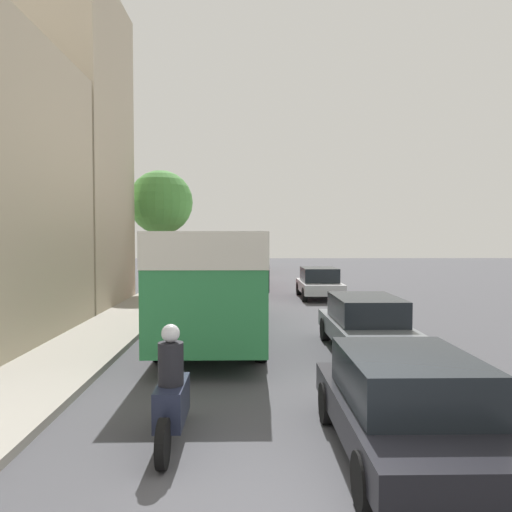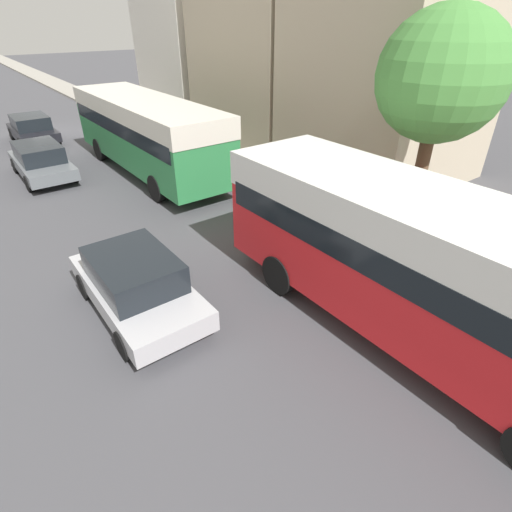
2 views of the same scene
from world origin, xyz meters
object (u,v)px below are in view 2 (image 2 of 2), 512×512
car_crossing (41,160)px  car_far_curb (32,129)px  bus_following (428,255)px  bus_lead (146,126)px  pedestrian_near_curb (133,106)px  car_distant (136,283)px  motorcycle_behind_lead (96,123)px

car_crossing → car_far_curb: size_ratio=1.08×
car_crossing → car_far_curb: car_crossing is taller
bus_following → car_crossing: bus_following is taller
bus_lead → car_crossing: bearing=-28.8°
bus_following → pedestrian_near_curb: (-3.36, -22.73, -1.06)m
bus_lead → car_distant: 9.82m
bus_following → car_crossing: (3.83, -15.22, -1.29)m
motorcycle_behind_lead → pedestrian_near_curb: 3.63m
bus_lead → car_crossing: (3.90, -2.15, -1.24)m
bus_lead → pedestrian_near_curb: (-3.29, -9.66, -1.01)m
bus_following → car_crossing: size_ratio=2.17×
bus_lead → motorcycle_behind_lead: bus_lead is taller
motorcycle_behind_lead → pedestrian_near_curb: pedestrian_near_curb is taller
car_far_curb → motorcycle_behind_lead: bearing=170.7°
car_far_curb → bus_following: bearing=97.8°
pedestrian_near_curb → car_far_curb: bearing=12.5°
bus_following → motorcycle_behind_lead: (-0.30, -20.81, -1.35)m
car_distant → pedestrian_near_curb: size_ratio=2.50×
motorcycle_behind_lead → car_distant: size_ratio=0.55×
bus_lead → car_far_curb: bus_lead is taller
bus_lead → bus_following: (0.07, 13.07, 0.05)m
motorcycle_behind_lead → car_crossing: motorcycle_behind_lead is taller
motorcycle_behind_lead → car_far_curb: motorcycle_behind_lead is taller
bus_following → pedestrian_near_curb: bearing=-98.4°
pedestrian_near_curb → car_crossing: bearing=46.2°
bus_lead → bus_following: 13.07m
motorcycle_behind_lead → pedestrian_near_curb: bearing=-148.0°
car_far_curb → car_distant: (1.31, 17.01, 0.02)m
car_far_curb → car_distant: 17.06m
motorcycle_behind_lead → car_far_curb: 3.25m
motorcycle_behind_lead → car_far_curb: bearing=-9.3°
bus_lead → car_far_curb: bearing=-70.2°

